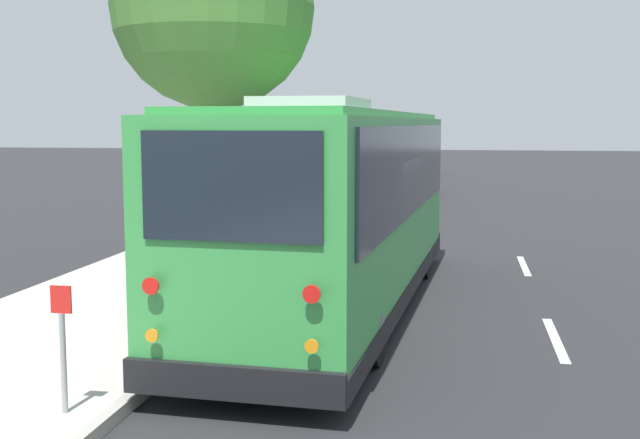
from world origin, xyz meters
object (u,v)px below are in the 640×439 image
object	(u,v)px
fire_hydrant	(308,219)
parked_sedan_navy	(411,179)
parked_sedan_maroon	(395,190)
sign_post_near	(63,347)
parked_sedan_silver	(376,206)
sign_post_far	(134,316)
parked_sedan_black	(419,163)
parked_sedan_white	(415,171)
shuttle_bus	(339,200)

from	to	relation	value
fire_hydrant	parked_sedan_navy	bearing A→B (deg)	-6.92
parked_sedan_maroon	sign_post_near	bearing A→B (deg)	177.29
parked_sedan_silver	fire_hydrant	distance (m)	3.46
parked_sedan_silver	sign_post_far	distance (m)	14.72
parked_sedan_black	sign_post_far	xyz separation A→B (m)	(-39.95, 1.36, 0.10)
parked_sedan_maroon	parked_sedan_white	distance (m)	12.22
sign_post_far	parked_sedan_black	bearing A→B (deg)	-1.95
parked_sedan_white	fire_hydrant	distance (m)	21.34
parked_sedan_white	parked_sedan_black	world-z (taller)	parked_sedan_black
fire_hydrant	parked_sedan_black	bearing A→B (deg)	-2.83
shuttle_bus	parked_sedan_navy	distance (m)	22.41
parked_sedan_maroon	fire_hydrant	world-z (taller)	parked_sedan_maroon
shuttle_bus	parked_sedan_white	distance (m)	29.05
parked_sedan_maroon	fire_hydrant	size ratio (longest dim) A/B	5.37
parked_sedan_silver	fire_hydrant	bearing A→B (deg)	156.05
parked_sedan_navy	parked_sedan_black	bearing A→B (deg)	-3.19
parked_sedan_maroon	parked_sedan_black	world-z (taller)	parked_sedan_black
parked_sedan_black	parked_sedan_silver	bearing A→B (deg)	-175.55
shuttle_bus	parked_sedan_navy	bearing A→B (deg)	3.99
parked_sedan_navy	parked_sedan_white	xyz separation A→B (m)	(6.64, 0.18, -0.01)
parked_sedan_silver	parked_sedan_maroon	xyz separation A→B (m)	(5.92, -0.08, -0.02)
parked_sedan_black	sign_post_near	size ratio (longest dim) A/B	3.25
parked_sedan_white	parked_sedan_black	size ratio (longest dim) A/B	0.98
parked_sedan_maroon	parked_sedan_navy	size ratio (longest dim) A/B	0.97
parked_sedan_silver	parked_sedan_black	size ratio (longest dim) A/B	1.05
parked_sedan_maroon	parked_sedan_navy	bearing A→B (deg)	-1.26
parked_sedan_silver	parked_sedan_white	size ratio (longest dim) A/B	1.07
parked_sedan_navy	sign_post_near	bearing A→B (deg)	171.75
sign_post_near	fire_hydrant	world-z (taller)	sign_post_near
shuttle_bus	parked_sedan_silver	distance (m)	10.96
parked_sedan_navy	fire_hydrant	world-z (taller)	parked_sedan_navy
parked_sedan_silver	parked_sedan_maroon	size ratio (longest dim) A/B	1.03
parked_sedan_black	fire_hydrant	distance (m)	28.48
sign_post_near	parked_sedan_black	bearing A→B (deg)	-1.87
parked_sedan_maroon	parked_sedan_navy	xyz separation A→B (m)	(5.57, -0.23, 0.03)
shuttle_bus	fire_hydrant	xyz separation A→B (m)	(7.74, 2.01, -1.27)
parked_sedan_silver	sign_post_near	bearing A→B (deg)	176.18
parked_sedan_navy	fire_hydrant	xyz separation A→B (m)	(-14.63, 1.78, -0.06)
parked_sedan_maroon	sign_post_far	xyz separation A→B (m)	(-20.57, 1.50, 0.14)
parked_sedan_navy	fire_hydrant	distance (m)	14.74
sign_post_near	sign_post_far	distance (m)	1.79
shuttle_bus	parked_sedan_silver	size ratio (longest dim) A/B	2.39
parked_sedan_navy	sign_post_near	world-z (taller)	sign_post_near
parked_sedan_navy	parked_sedan_black	world-z (taller)	parked_sedan_black
shuttle_bus	parked_sedan_black	world-z (taller)	shuttle_bus
parked_sedan_white	shuttle_bus	bearing A→B (deg)	-177.68
parked_sedan_maroon	parked_sedan_navy	world-z (taller)	parked_sedan_navy
parked_sedan_silver	parked_sedan_maroon	distance (m)	5.92
shuttle_bus	sign_post_far	distance (m)	4.39
parked_sedan_maroon	parked_sedan_black	size ratio (longest dim) A/B	1.02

